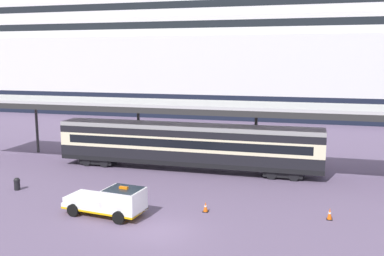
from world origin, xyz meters
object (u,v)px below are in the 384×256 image
train_carriage (187,144)px  quay_bollard (17,183)px  service_truck (111,201)px  traffic_cone_far (206,207)px  cruise_ship (275,38)px  traffic_cone_near (330,214)px  traffic_cone_mid (132,193)px

train_carriage → quay_bollard: (-10.82, -8.96, -1.79)m
quay_bollard → train_carriage: bearing=39.6°
service_truck → traffic_cone_far: bearing=21.7°
cruise_ship → traffic_cone_near: 54.13m
service_truck → quay_bollard: size_ratio=5.63×
cruise_ship → train_carriage: bearing=-95.5°
cruise_ship → service_truck: size_ratio=25.28×
traffic_cone_near → traffic_cone_far: traffic_cone_near is taller
cruise_ship → traffic_cone_far: (-0.11, -52.67, -13.09)m
traffic_cone_near → quay_bollard: size_ratio=0.78×
service_truck → traffic_cone_mid: size_ratio=7.44×
cruise_ship → traffic_cone_mid: 53.19m
traffic_cone_far → quay_bollard: bearing=176.9°
traffic_cone_far → cruise_ship: bearing=89.9°
traffic_cone_far → quay_bollard: 14.87m
traffic_cone_far → quay_bollard: size_ratio=0.71×
cruise_ship → quay_bollard: bearing=-106.1°
service_truck → traffic_cone_near: bearing=12.3°
cruise_ship → service_truck: 56.56m
traffic_cone_mid → quay_bollard: (-9.12, -0.63, 0.16)m
train_carriage → service_truck: size_ratio=4.33×
service_truck → traffic_cone_far: service_truck is taller
traffic_cone_near → quay_bollard: bearing=179.7°
cruise_ship → traffic_cone_mid: (-5.83, -51.22, -13.07)m
cruise_ship → service_truck: (-5.69, -54.89, -12.43)m
traffic_cone_mid → service_truck: bearing=-87.8°
traffic_cone_mid → quay_bollard: bearing=-176.0°
train_carriage → traffic_cone_near: (11.73, -9.08, -1.94)m
train_carriage → service_truck: train_carriage is taller
traffic_cone_far → traffic_cone_near: bearing=5.1°
train_carriage → traffic_cone_far: bearing=-67.6°
quay_bollard → traffic_cone_mid: bearing=4.0°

